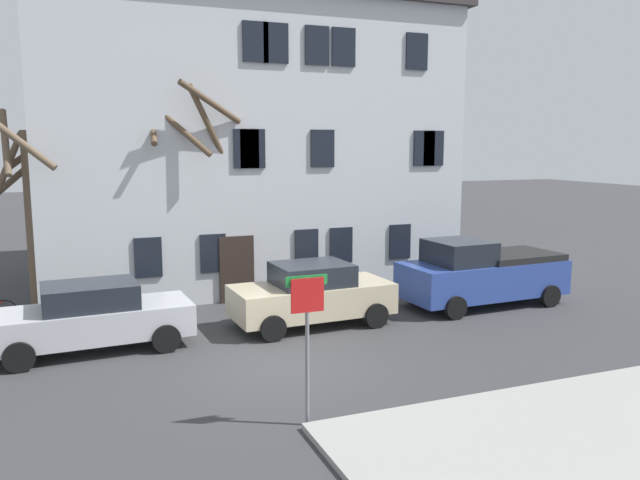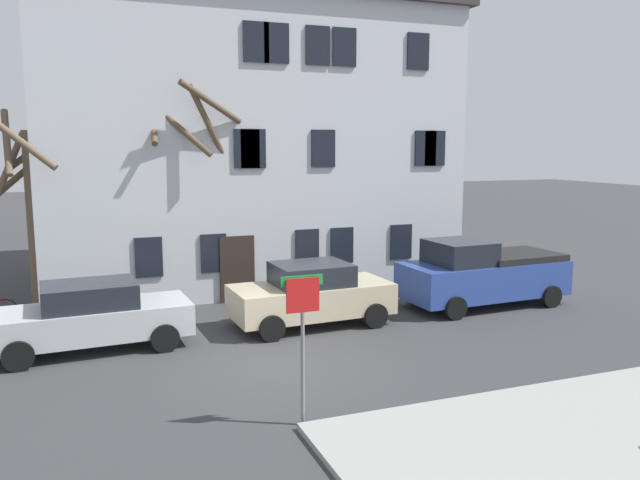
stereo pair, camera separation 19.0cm
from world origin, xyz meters
name	(u,v)px [view 2 (the right image)]	position (x,y,z in m)	size (l,w,h in m)	color
ground_plane	(276,365)	(0.00, 0.00, 0.00)	(120.00, 120.00, 0.00)	#38383A
building_main	(239,123)	(1.84, 10.57, 5.72)	(14.53, 9.49, 11.31)	silver
tree_bare_mid	(32,208)	(-5.25, 6.96, 3.10)	(2.65, 3.38, 6.19)	brown
tree_bare_far	(194,182)	(-0.59, 6.55, 3.79)	(2.76, 2.75, 6.87)	brown
car_silver_sedan	(90,316)	(-3.84, 2.66, 0.83)	(4.78, 2.22, 1.65)	#B7BABF
car_beige_sedan	(311,294)	(1.86, 2.74, 0.86)	(4.44, 2.28, 1.73)	#C6B793
pickup_truck_blue	(482,274)	(7.51, 2.88, 1.00)	(5.23, 2.47, 2.07)	#2D4799
street_sign_pole	(303,321)	(-0.45, -3.12, 1.90)	(0.76, 0.07, 2.70)	slate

